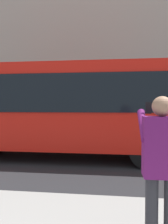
{
  "coord_description": "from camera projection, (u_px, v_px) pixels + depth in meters",
  "views": [
    {
      "loc": [
        -0.46,
        7.47,
        1.75
      ],
      "look_at": [
        0.55,
        -0.3,
        1.51
      ],
      "focal_mm": 36.3,
      "sensor_mm": 36.0,
      "label": 1
    }
  ],
  "objects": [
    {
      "name": "red_bus",
      "position": [
        51.0,
        107.0,
        7.67
      ],
      "size": [
        9.05,
        2.54,
        3.08
      ],
      "color": "red",
      "rests_on": "ground_plane"
    },
    {
      "name": "building_facade_far",
      "position": [
        106.0,
        37.0,
        14.07
      ],
      "size": [
        28.0,
        1.55,
        12.0
      ],
      "color": "#A89E8E",
      "rests_on": "ground_plane"
    },
    {
      "name": "pedestrian_photographer",
      "position": [
        162.0,
        161.0,
        2.47
      ],
      "size": [
        0.53,
        0.52,
        1.7
      ],
      "color": "#2D2D33",
      "rests_on": "sidewalk_curb"
    },
    {
      "name": "ground_plane",
      "position": [
        99.0,
        158.0,
        7.52
      ],
      "size": [
        60.0,
        60.0,
        0.0
      ],
      "primitive_type": "plane",
      "color": "#232326"
    }
  ]
}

